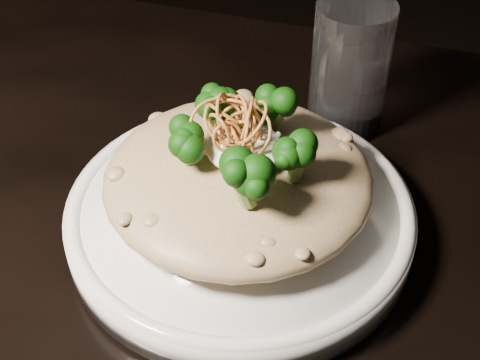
{
  "coord_description": "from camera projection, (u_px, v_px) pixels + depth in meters",
  "views": [
    {
      "loc": [
        0.1,
        -0.32,
        1.15
      ],
      "look_at": [
        -0.02,
        0.05,
        0.81
      ],
      "focal_mm": 50.0,
      "sensor_mm": 36.0,
      "label": 1
    }
  ],
  "objects": [
    {
      "name": "table",
      "position": [
        244.0,
        342.0,
        0.57
      ],
      "size": [
        1.1,
        0.8,
        0.75
      ],
      "color": "black",
      "rests_on": "ground"
    },
    {
      "name": "shallots",
      "position": [
        234.0,
        120.0,
        0.49
      ],
      "size": [
        0.05,
        0.05,
        0.03
      ],
      "primitive_type": null,
      "color": "brown",
      "rests_on": "cheese"
    },
    {
      "name": "plate",
      "position": [
        240.0,
        217.0,
        0.55
      ],
      "size": [
        0.28,
        0.28,
        0.03
      ],
      "primitive_type": "cylinder",
      "color": "white",
      "rests_on": "table"
    },
    {
      "name": "cheese",
      "position": [
        245.0,
        147.0,
        0.5
      ],
      "size": [
        0.06,
        0.06,
        0.02
      ],
      "primitive_type": "ellipsoid",
      "color": "white",
      "rests_on": "risotto"
    },
    {
      "name": "risotto",
      "position": [
        238.0,
        178.0,
        0.52
      ],
      "size": [
        0.21,
        0.21,
        0.05
      ],
      "primitive_type": "ellipsoid",
      "color": "brown",
      "rests_on": "plate"
    },
    {
      "name": "broccoli",
      "position": [
        249.0,
        134.0,
        0.49
      ],
      "size": [
        0.13,
        0.13,
        0.05
      ],
      "primitive_type": null,
      "color": "black",
      "rests_on": "risotto"
    },
    {
      "name": "drinking_glass",
      "position": [
        350.0,
        69.0,
        0.62
      ],
      "size": [
        0.09,
        0.09,
        0.13
      ],
      "primitive_type": "cylinder",
      "rotation": [
        0.0,
        0.0,
        0.28
      ],
      "color": "white",
      "rests_on": "table"
    }
  ]
}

